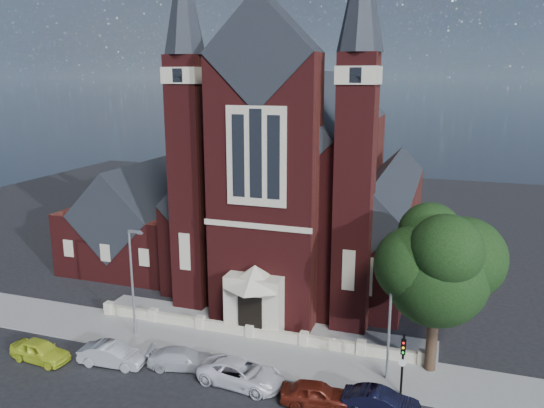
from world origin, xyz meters
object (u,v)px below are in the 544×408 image
(street_lamp_right, at_px, (392,312))
(car_dark_red, at_px, (316,394))
(church, at_px, (310,185))
(street_lamp_left, at_px, (133,277))
(traffic_signal, at_px, (403,357))
(car_silver_b, at_px, (182,358))
(parish_hall, at_px, (142,225))
(car_silver_a, at_px, (112,355))
(car_navy, at_px, (381,403))
(street_tree, at_px, (439,270))
(car_lime_van, at_px, (40,351))
(car_white_suv, at_px, (241,373))

(street_lamp_right, height_order, car_dark_red, street_lamp_right)
(church, bearing_deg, street_lamp_left, -112.66)
(traffic_signal, relative_size, car_silver_b, 0.89)
(parish_hall, bearing_deg, car_silver_a, -63.86)
(car_navy, bearing_deg, street_lamp_right, -0.53)
(street_lamp_left, distance_m, car_navy, 18.76)
(street_tree, height_order, car_navy, street_tree)
(street_lamp_left, relative_size, traffic_signal, 2.02)
(street_lamp_right, distance_m, car_lime_van, 23.05)
(church, relative_size, car_white_suv, 6.50)
(parish_hall, bearing_deg, car_navy, -33.97)
(church, height_order, car_navy, church)
(parish_hall, relative_size, car_white_suv, 2.27)
(car_white_suv, height_order, car_dark_red, car_white_suv)
(car_white_suv, bearing_deg, traffic_signal, -74.01)
(car_lime_van, bearing_deg, street_lamp_right, -72.87)
(street_lamp_left, bearing_deg, church, 67.34)
(car_lime_van, distance_m, car_white_suv, 13.78)
(traffic_signal, distance_m, car_silver_b, 13.91)
(car_silver_a, bearing_deg, traffic_signal, -87.52)
(car_lime_van, xyz_separation_m, car_white_suv, (13.68, 1.66, 0.03))
(car_silver_a, bearing_deg, church, -22.28)
(traffic_signal, bearing_deg, parish_hall, 150.02)
(traffic_signal, distance_m, car_lime_van, 23.40)
(street_lamp_left, distance_m, car_silver_a, 5.52)
(car_lime_van, bearing_deg, traffic_signal, -77.13)
(street_lamp_left, height_order, car_navy, street_lamp_left)
(car_lime_van, xyz_separation_m, car_silver_b, (9.35, 2.23, -0.07))
(street_lamp_right, relative_size, car_lime_van, 1.92)
(parish_hall, xyz_separation_m, car_navy, (26.09, -17.58, -3.30))
(church, relative_size, car_navy, 8.07)
(street_lamp_right, xyz_separation_m, car_white_suv, (-8.49, -3.29, -3.85))
(car_lime_van, xyz_separation_m, car_dark_red, (18.55, 1.06, -0.01))
(parish_hall, relative_size, car_dark_red, 2.92)
(parish_hall, distance_m, car_dark_red, 28.91)
(parish_hall, distance_m, car_silver_a, 20.18)
(parish_hall, xyz_separation_m, car_dark_red, (22.47, -17.89, -3.30))
(traffic_signal, bearing_deg, street_lamp_right, 120.01)
(street_tree, relative_size, car_white_suv, 1.99)
(street_lamp_right, bearing_deg, church, 118.04)
(church, xyz_separation_m, traffic_signal, (11.00, -20.52, -5.60))
(street_lamp_left, bearing_deg, car_white_suv, -19.08)
(street_lamp_left, bearing_deg, car_dark_red, -15.14)
(street_lamp_right, bearing_deg, car_white_suv, -158.83)
(street_tree, bearing_deg, church, 126.17)
(church, height_order, street_lamp_right, church)
(street_lamp_right, distance_m, car_dark_red, 6.58)
(car_silver_a, bearing_deg, car_navy, -93.74)
(car_dark_red, bearing_deg, church, 6.44)
(church, xyz_separation_m, car_navy, (10.09, -22.52, -7.47))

